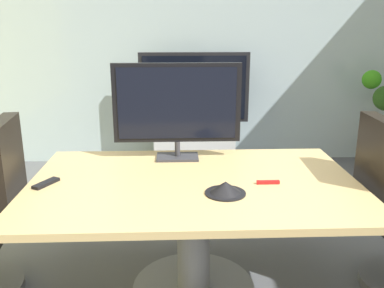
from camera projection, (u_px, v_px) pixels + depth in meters
The scene contains 7 objects.
wall_back_glass_partition at pixel (188, 38), 4.75m from camera, with size 5.77×0.10×2.88m, color #9EB2B7.
conference_table at pixel (194, 209), 2.46m from camera, with size 1.90×1.22×0.73m.
tv_monitor at pixel (177, 106), 2.73m from camera, with size 0.84×0.18×0.64m.
wall_display_unit at pixel (194, 131), 4.69m from camera, with size 1.20×0.36×1.31m.
conference_phone at pixel (225, 188), 2.22m from camera, with size 0.22×0.22×0.07m.
remote_control at pixel (46, 183), 2.35m from camera, with size 0.05×0.17×0.02m, color black.
whiteboard_marker at pixel (268, 182), 2.36m from camera, with size 0.13×0.02×0.02m, color red.
Camera 1 is at (-0.15, -2.07, 1.61)m, focal length 38.91 mm.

